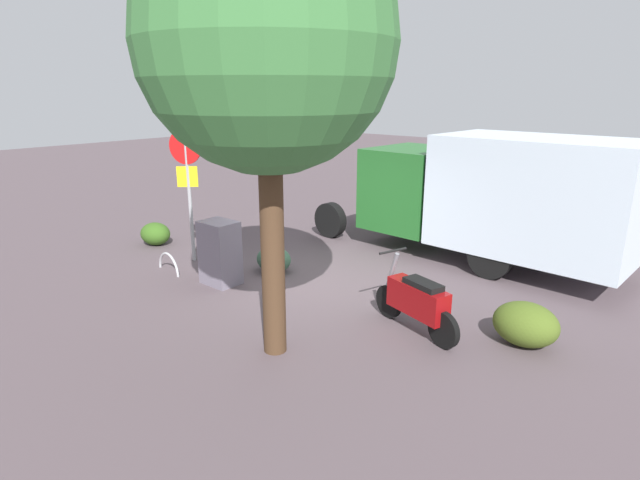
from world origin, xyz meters
The scene contains 10 objects.
ground_plane centered at (0.00, 0.00, 0.00)m, with size 60.00×60.00×0.00m, color #524449.
box_truck_near centered at (-2.23, -3.47, 1.56)m, with size 7.26×2.58×2.78m.
motorcycle centered at (-2.85, 0.60, 0.52)m, with size 1.76×0.77×1.20m.
stop_sign centered at (2.74, 0.72, 1.94)m, with size 0.71×0.33×2.91m.
street_tree centered at (-1.57, 2.45, 4.22)m, with size 3.28×3.28×5.88m.
utility_cabinet centered at (1.16, 1.22, 0.63)m, with size 0.71×0.55×1.26m, color slate.
bike_rack_hoop centered at (2.51, 1.52, 0.00)m, with size 0.85×0.85×0.05m, color #B7B7BC.
shrub_near_sign centered at (-4.30, -0.10, 0.33)m, with size 0.96×0.79×0.66m, color #485D1E.
shrub_mid_verge centered at (4.46, 0.58, 0.27)m, with size 0.80×0.66×0.55m, color #345B1B.
shrub_by_tree centered at (0.84, 0.08, 0.27)m, with size 0.78×0.64×0.54m, color #3B5E46.
Camera 1 is at (-6.41, 7.15, 3.68)m, focal length 28.53 mm.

